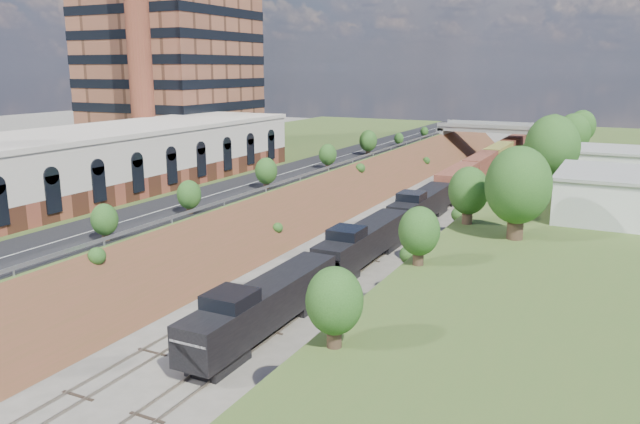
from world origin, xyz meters
TOP-DOWN VIEW (x-y plane):
  - platform_left at (-33.00, 60.00)m, footprint 44.00×180.00m
  - embankment_left at (-11.00, 60.00)m, footprint 10.00×180.00m
  - embankment_right at (11.00, 60.00)m, footprint 10.00×180.00m
  - rail_left_track at (-2.60, 60.00)m, footprint 1.58×180.00m
  - rail_right_track at (2.60, 60.00)m, footprint 1.58×180.00m
  - road at (-15.50, 60.00)m, footprint 8.00×180.00m
  - guardrail at (-11.40, 59.80)m, footprint 0.10×171.00m
  - commercial_building at (-28.00, 38.00)m, footprint 14.30×62.30m
  - smokestack at (-36.00, 56.00)m, footprint 3.20×3.20m
  - overpass at (0.00, 122.00)m, footprint 24.50×8.30m
  - white_building_near at (23.50, 52.00)m, footprint 9.00×12.00m
  - white_building_far at (23.00, 74.00)m, footprint 8.00×10.00m
  - tree_right_large at (17.00, 40.00)m, footprint 5.25×5.25m
  - tree_left_crest at (-11.80, 20.00)m, footprint 2.45×2.45m
  - freight_train at (2.60, 84.66)m, footprint 2.89×132.42m

SIDE VIEW (x-z plane):
  - embankment_left at x=-11.00m, z-range -5.00..5.00m
  - embankment_right at x=11.00m, z-range -5.00..5.00m
  - rail_left_track at x=-2.60m, z-range 0.00..0.18m
  - rail_right_track at x=2.60m, z-range 0.00..0.18m
  - freight_train at x=2.60m, z-range 0.22..4.77m
  - platform_left at x=-33.00m, z-range 0.00..5.00m
  - overpass at x=0.00m, z-range 1.22..8.62m
  - road at x=-15.50m, z-range 5.00..5.10m
  - guardrail at x=-11.40m, z-range 5.20..5.90m
  - white_building_far at x=23.00m, z-range 5.00..8.60m
  - white_building_near at x=23.50m, z-range 5.00..9.00m
  - tree_left_crest at x=-11.80m, z-range 5.26..8.82m
  - commercial_building at x=-28.00m, z-range 5.01..12.01m
  - tree_right_large at x=17.00m, z-range 5.58..13.19m
  - smokestack at x=-36.00m, z-range 5.00..45.00m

